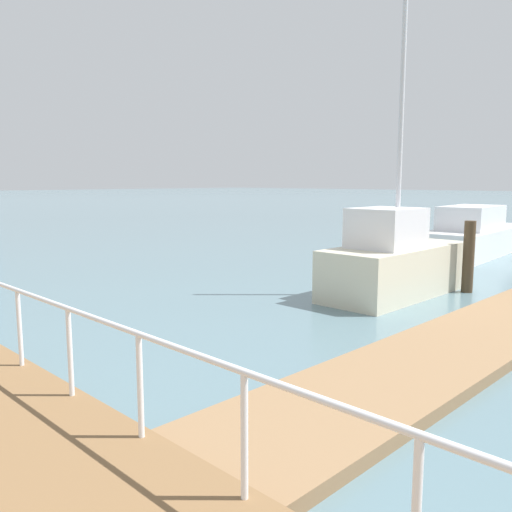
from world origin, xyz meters
The scene contains 6 objects.
ground_plane centered at (0.00, 20.00, 0.00)m, with size 300.00×300.00×0.00m, color slate.
floating_dock centered at (3.73, 9.09, 0.09)m, with size 14.46×2.00×0.18m, color #93704C.
boardwalk_railing centered at (-3.15, 6.72, 1.22)m, with size 0.06×23.48×1.08m.
dock_piling_3 centered at (7.81, 11.09, 0.94)m, with size 0.29×0.29×1.88m, color #473826.
moored_boat_1 centered at (6.07, 12.26, 0.87)m, with size 4.54×1.80×7.36m.
moored_boat_2 centered at (15.29, 13.99, 0.75)m, with size 7.26×2.71×1.94m.
Camera 1 is at (-5.89, 5.35, 2.91)m, focal length 37.43 mm.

